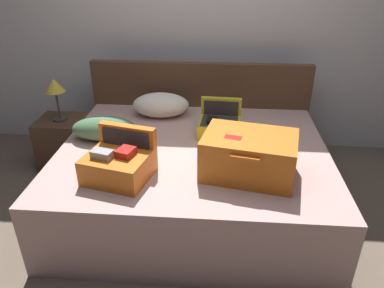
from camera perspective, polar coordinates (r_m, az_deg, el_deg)
name	(u,v)px	position (r m, az deg, el deg)	size (l,w,h in m)	color
ground_plane	(189,239)	(2.82, -0.45, -14.51)	(12.00, 12.00, 0.00)	#6B5B4C
back_wall	(203,20)	(3.78, 1.72, 18.64)	(8.00, 0.10, 2.60)	silver
bed	(193,178)	(2.97, 0.19, -5.33)	(2.05, 1.68, 0.55)	#BC9993
headboard	(200,112)	(3.65, 1.25, 5.05)	(2.09, 0.08, 0.98)	#4C3323
hard_case_large	(249,155)	(2.46, 8.83, -1.65)	(0.67, 0.53, 0.29)	#D16619
hard_case_medium	(119,162)	(2.46, -11.29, -2.80)	(0.48, 0.45, 0.31)	#D16619
hard_case_small	(220,124)	(3.02, 4.31, 3.07)	(0.35, 0.33, 0.27)	gold
pillow_near_headboard	(161,105)	(3.36, -4.86, 6.06)	(0.51, 0.32, 0.21)	white
pillow_center_head	(104,128)	(3.00, -13.50, 2.37)	(0.51, 0.26, 0.19)	#4C724C
nightstand	(65,142)	(3.79, -19.16, 0.25)	(0.44, 0.40, 0.49)	#4C3323
table_lamp	(55,88)	(3.59, -20.53, 8.16)	(0.18, 0.18, 0.40)	#3F3833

